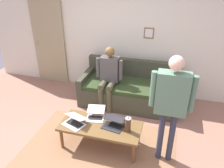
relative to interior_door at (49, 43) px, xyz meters
name	(u,v)px	position (x,y,z in m)	size (l,w,h in m)	color
ground_plane	(97,151)	(-1.95, 2.11, -1.02)	(7.68, 7.68, 0.00)	#976955
area_rug	(99,149)	(-1.97, 2.06, -1.02)	(2.43, 1.64, 0.01)	#8D6344
back_wall	(129,35)	(-1.95, -0.09, 0.33)	(7.04, 0.11, 2.70)	silver
interior_door	(49,43)	(0.00, 0.00, 0.00)	(0.82, 0.09, 2.05)	#9B8E69
couch	(130,90)	(-2.14, 0.51, -0.72)	(2.05, 0.92, 0.88)	#3A3C2D
coffee_table	(100,127)	(-1.97, 1.96, -0.65)	(1.30, 0.57, 0.41)	brown
laptop_left	(113,124)	(-2.17, 1.93, -0.57)	(0.37, 0.35, 0.13)	#28282D
laptop_center	(95,115)	(-1.82, 1.78, -0.57)	(0.34, 0.38, 0.14)	silver
laptop_right	(75,122)	(-1.57, 2.04, -0.57)	(0.42, 0.40, 0.16)	silver
french_press	(128,125)	(-2.42, 1.98, -0.49)	(0.11, 0.09, 0.27)	#4C3323
person_standing	(171,99)	(-2.99, 1.96, 0.06)	(0.59, 0.20, 1.69)	#323447
person_seated	(109,74)	(-1.74, 0.73, -0.30)	(0.55, 0.51, 1.28)	#4A4832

